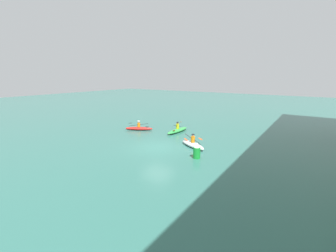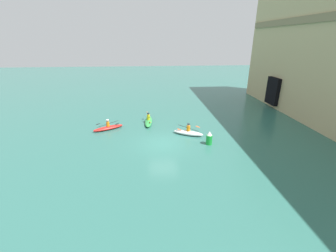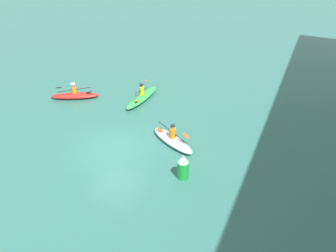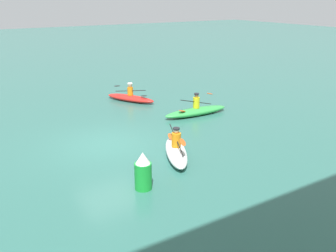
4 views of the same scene
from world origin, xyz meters
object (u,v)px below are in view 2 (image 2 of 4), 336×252
Objects in this scene: kayak_red at (108,127)px; kayak_green at (149,121)px; marker_buoy at (209,138)px; kayak_white at (188,132)px.

kayak_green is at bearing 172.77° from kayak_red.
marker_buoy is at bearing 127.05° from kayak_red.
kayak_red is (-2.03, -7.77, -0.04)m from kayak_white.
marker_buoy is (5.75, 5.17, 0.34)m from kayak_green.
marker_buoy is at bearing -29.80° from kayak_white.
kayak_white is 2.41× the size of marker_buoy.
kayak_white is at bearing 136.74° from kayak_red.
marker_buoy is (2.14, 1.44, 0.31)m from kayak_white.
kayak_green reaches higher than kayak_red.
marker_buoy reaches higher than kayak_red.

